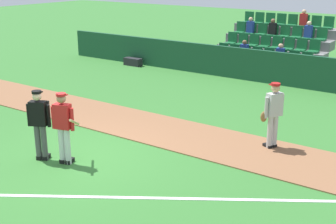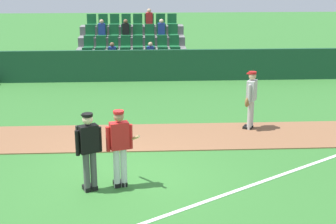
{
  "view_description": "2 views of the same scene",
  "coord_description": "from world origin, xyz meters",
  "px_view_note": "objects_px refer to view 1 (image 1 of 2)",
  "views": [
    {
      "loc": [
        7.78,
        -7.38,
        4.55
      ],
      "look_at": [
        1.33,
        1.86,
        0.95
      ],
      "focal_mm": 48.8,
      "sensor_mm": 36.0,
      "label": 1
    },
    {
      "loc": [
        0.46,
        -10.56,
        4.75
      ],
      "look_at": [
        1.12,
        1.83,
        1.02
      ],
      "focal_mm": 52.91,
      "sensor_mm": 36.0,
      "label": 2
    }
  ],
  "objects_px": {
    "batter_red_jersey": "(64,126)",
    "runner_grey_jersey": "(273,113)",
    "umpire_home_plate": "(40,121)",
    "equipment_bag": "(133,62)"
  },
  "relations": [
    {
      "from": "batter_red_jersey",
      "to": "umpire_home_plate",
      "type": "distance_m",
      "value": 0.67
    },
    {
      "from": "runner_grey_jersey",
      "to": "equipment_bag",
      "type": "distance_m",
      "value": 11.37
    },
    {
      "from": "runner_grey_jersey",
      "to": "umpire_home_plate",
      "type": "bearing_deg",
      "value": -138.05
    },
    {
      "from": "umpire_home_plate",
      "to": "runner_grey_jersey",
      "type": "relative_size",
      "value": 1.0
    },
    {
      "from": "umpire_home_plate",
      "to": "equipment_bag",
      "type": "height_order",
      "value": "umpire_home_plate"
    },
    {
      "from": "equipment_bag",
      "to": "runner_grey_jersey",
      "type": "bearing_deg",
      "value": -32.4
    },
    {
      "from": "batter_red_jersey",
      "to": "runner_grey_jersey",
      "type": "relative_size",
      "value": 1.0
    },
    {
      "from": "batter_red_jersey",
      "to": "umpire_home_plate",
      "type": "bearing_deg",
      "value": -166.23
    },
    {
      "from": "batter_red_jersey",
      "to": "runner_grey_jersey",
      "type": "height_order",
      "value": "same"
    },
    {
      "from": "batter_red_jersey",
      "to": "equipment_bag",
      "type": "height_order",
      "value": "batter_red_jersey"
    }
  ]
}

